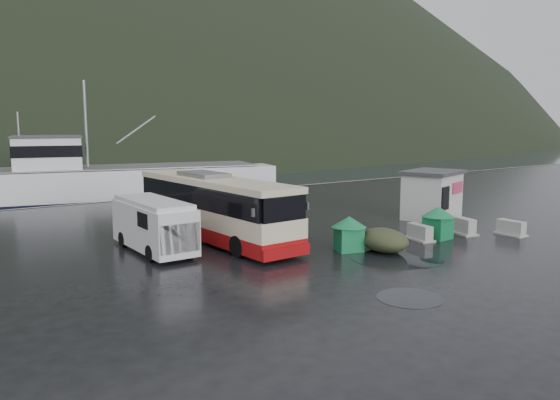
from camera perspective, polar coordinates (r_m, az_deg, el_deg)
ground at (r=24.63m, az=3.46°, el=-5.15°), size 160.00×160.00×0.00m
quay_edge at (r=41.89m, az=-13.87°, el=0.15°), size 160.00×0.60×1.50m
coach_bus at (r=26.88m, az=-6.87°, el=-4.07°), size 3.39×11.55×3.23m
white_van at (r=24.86m, az=-12.98°, el=-5.23°), size 1.93×5.58×2.33m
waste_bin_left at (r=24.50m, az=7.17°, el=-5.27°), size 1.43×1.43×1.55m
waste_bin_right at (r=27.87m, az=16.11°, el=-3.89°), size 1.22×1.22×1.58m
dome_tent at (r=24.60m, az=10.77°, el=-5.30°), size 2.39×2.96×1.03m
ticket_kiosk at (r=33.50m, az=15.51°, el=-1.88°), size 4.27×3.67×2.85m
jersey_barrier_a at (r=29.43m, az=18.43°, el=-3.36°), size 1.20×1.82×0.83m
jersey_barrier_b at (r=27.32m, az=14.37°, el=-4.07°), size 1.04×1.64×0.76m
jersey_barrier_c at (r=29.96m, az=22.95°, el=-3.39°), size 0.81×1.53×0.75m
fishing_trawler at (r=48.30m, az=-15.76°, el=1.12°), size 26.68×11.49×10.43m
puddles at (r=22.43m, az=12.29°, el=-6.65°), size 6.70×7.03×0.01m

